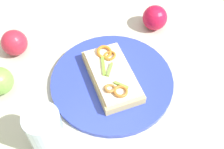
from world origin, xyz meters
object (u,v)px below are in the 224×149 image
at_px(sandwich, 112,75).
at_px(apple_2, 155,18).
at_px(drinking_glass, 45,131).
at_px(apple_1, 14,43).
at_px(plate, 112,81).

height_order(sandwich, apple_2, apple_2).
relative_size(apple_2, drinking_glass, 0.64).
distance_m(apple_1, apple_2, 0.40).
distance_m(sandwich, drinking_glass, 0.21).
height_order(plate, apple_1, apple_1).
height_order(plate, apple_2, apple_2).
xyz_separation_m(plate, apple_1, (0.07, -0.27, 0.03)).
xyz_separation_m(apple_2, drinking_glass, (0.45, 0.01, 0.02)).
bearing_deg(drinking_glass, plate, 176.74).
bearing_deg(drinking_glass, apple_1, -118.30).
xyz_separation_m(plate, sandwich, (-0.00, -0.00, 0.02)).
distance_m(plate, apple_1, 0.28).
height_order(apple_1, apple_2, apple_2).
bearing_deg(sandwich, apple_1, 47.34).
relative_size(plate, apple_2, 4.32).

